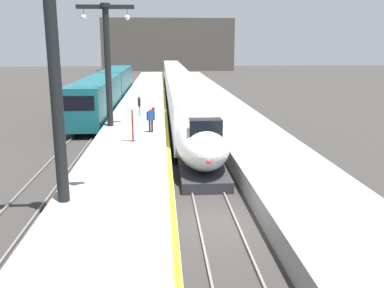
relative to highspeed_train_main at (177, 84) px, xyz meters
The scene contains 17 objects.
ground_plane 39.85m from the highspeed_train_main, 90.00° to the right, with size 260.00×260.00×0.00m, color #33302D.
platform_left 15.66m from the highspeed_train_main, 105.06° to the right, with size 4.80×110.00×1.05m, color gray.
platform_right 15.66m from the highspeed_train_main, 74.94° to the right, with size 4.80×110.00×1.05m, color gray.
platform_left_safety_stripe 15.18m from the highspeed_train_main, 96.71° to the right, with size 0.20×107.80×0.01m, color yellow.
rail_main_left 12.47m from the highspeed_train_main, 93.49° to the right, with size 0.08×110.00×0.12m, color slate.
rail_main_right 12.47m from the highspeed_train_main, 86.51° to the right, with size 0.08×110.00×0.12m, color slate.
rail_secondary_left 15.28m from the highspeed_train_main, 125.73° to the right, with size 0.08×110.00×0.12m, color slate.
rail_secondary_right 14.46m from the highspeed_train_main, 120.86° to the right, with size 0.08×110.00×0.12m, color slate.
highspeed_train_main is the anchor object (origin of this frame).
regional_train_adjacent 10.18m from the highspeed_train_main, 142.74° to the right, with size 2.85×36.60×3.80m.
station_column_near 40.30m from the highspeed_train_main, 98.48° to the right, with size 4.00×0.68×9.97m.
station_column_mid 25.24m from the highspeed_train_main, 103.72° to the right, with size 4.00×0.68×8.65m.
passenger_near_edge 19.97m from the highspeed_train_main, 101.53° to the right, with size 0.25×0.57×1.69m.
passenger_mid_platform 26.84m from the highspeed_train_main, 96.12° to the right, with size 0.57×0.27×1.69m.
rolling_suitcase 19.37m from the highspeed_train_main, 98.66° to the right, with size 0.40×0.22×0.98m.
departure_info_board 29.88m from the highspeed_train_main, 97.50° to the right, with size 0.90×0.10×2.12m.
terminus_back_wall 62.40m from the highspeed_train_main, 90.00° to the left, with size 36.00×2.00×14.00m, color #4C4742.
Camera 1 is at (-2.12, -15.20, 6.85)m, focal length 39.31 mm.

